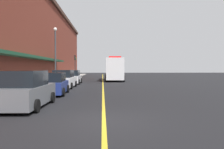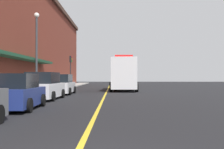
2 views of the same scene
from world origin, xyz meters
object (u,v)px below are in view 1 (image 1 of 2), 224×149
street_lamp_left (55,49)px  traffic_light_near (75,62)px  parked_car_2 (64,80)px  box_truck (114,69)px  parking_meter_0 (34,81)px  parked_car_1 (53,84)px  parked_car_0 (26,90)px  parking_meter_1 (34,81)px  parked_car_3 (73,77)px

street_lamp_left → traffic_light_near: size_ratio=1.61×
parked_car_2 → street_lamp_left: (-1.95, 5.24, 3.54)m
box_truck → parking_meter_0: size_ratio=6.95×
parked_car_1 → street_lamp_left: bearing=9.2°
parking_meter_0 → street_lamp_left: (-0.60, 10.84, 3.34)m
parked_car_0 → parked_car_1: size_ratio=1.13×
parked_car_1 → parking_meter_1: 1.53m
parked_car_1 → parking_meter_0: bearing=83.6°
parked_car_1 → parked_car_2: 5.72m
street_lamp_left → traffic_light_near: bearing=87.4°
parked_car_0 → street_lamp_left: street_lamp_left is taller
parked_car_1 → parked_car_2: (-0.14, 5.72, 0.06)m
box_truck → street_lamp_left: bearing=-45.5°
parked_car_1 → parking_meter_0: (-1.49, 0.12, 0.27)m
parked_car_2 → parked_car_3: bearing=0.5°
parking_meter_1 → street_lamp_left: size_ratio=0.19×
box_truck → traffic_light_near: size_ratio=2.15×
box_truck → parking_meter_0: (-7.16, -18.16, -0.72)m
parked_car_1 → traffic_light_near: 25.85m
parked_car_3 → parking_meter_0: bearing=172.9°
parked_car_0 → parking_meter_1: (-1.33, 5.70, 0.17)m
parked_car_3 → traffic_light_near: (-1.39, 14.28, 2.34)m
parking_meter_0 → traffic_light_near: size_ratio=0.31×
parked_car_0 → parking_meter_1: parked_car_0 is taller
parking_meter_1 → street_lamp_left: bearing=93.2°
street_lamp_left → parking_meter_1: bearing=-86.8°
parking_meter_0 → traffic_light_near: bearing=89.9°
parked_car_3 → traffic_light_near: traffic_light_near is taller
parked_car_1 → parked_car_2: size_ratio=0.89×
parked_car_1 → box_truck: size_ratio=0.45×
parked_car_1 → parked_car_3: size_ratio=0.95×
parked_car_0 → parking_meter_1: 5.86m
parked_car_3 → box_truck: size_ratio=0.48×
parked_car_1 → parking_meter_0: parked_car_1 is taller
traffic_light_near → parked_car_1: bearing=-86.8°
street_lamp_left → traffic_light_near: 14.81m
parking_meter_1 → box_truck: bearing=68.5°
box_truck → parked_car_3: bearing=-38.6°
parked_car_0 → parked_car_3: parked_car_0 is taller
parked_car_1 → parked_car_2: parked_car_2 is taller
parking_meter_1 → traffic_light_near: bearing=89.9°
parking_meter_1 → street_lamp_left: (-0.60, 10.81, 3.34)m
parked_car_0 → parked_car_3: bearing=1.0°
box_truck → parking_meter_1: (-7.16, -18.13, -0.72)m
parked_car_3 → parked_car_0: bearing=179.8°
parked_car_0 → box_truck: box_truck is taller
parked_car_0 → parking_meter_1: bearing=14.5°
parked_car_2 → parking_meter_0: bearing=167.9°
parked_car_2 → parked_car_3: size_ratio=1.06×
traffic_light_near → parking_meter_1: bearing=-90.1°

